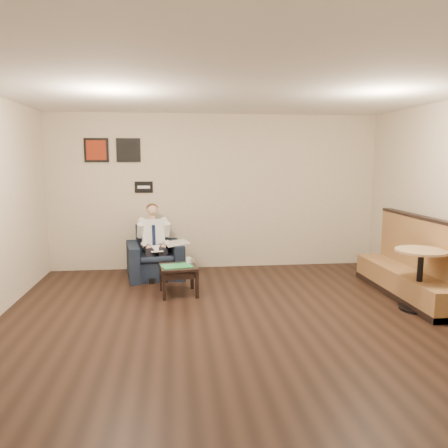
{
  "coord_description": "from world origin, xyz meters",
  "views": [
    {
      "loc": [
        -0.75,
        -4.94,
        1.97
      ],
      "look_at": [
        -0.06,
        1.2,
        1.07
      ],
      "focal_mm": 35.0,
      "sensor_mm": 36.0,
      "label": 1
    }
  ],
  "objects": [
    {
      "name": "ground",
      "position": [
        0.0,
        0.0,
        0.0
      ],
      "size": [
        6.0,
        6.0,
        0.0
      ],
      "primitive_type": "plane",
      "color": "black",
      "rests_on": "ground"
    },
    {
      "name": "wall_back",
      "position": [
        0.0,
        3.0,
        1.4
      ],
      "size": [
        6.0,
        0.02,
        2.8
      ],
      "primitive_type": "cube",
      "color": "beige",
      "rests_on": "ground"
    },
    {
      "name": "wall_front",
      "position": [
        0.0,
        -3.0,
        1.4
      ],
      "size": [
        6.0,
        0.02,
        2.8
      ],
      "primitive_type": "cube",
      "color": "beige",
      "rests_on": "ground"
    },
    {
      "name": "ceiling",
      "position": [
        0.0,
        0.0,
        2.8
      ],
      "size": [
        6.0,
        6.0,
        0.02
      ],
      "primitive_type": "cube",
      "color": "white",
      "rests_on": "wall_back"
    },
    {
      "name": "seating_sign",
      "position": [
        -1.3,
        2.98,
        1.5
      ],
      "size": [
        0.32,
        0.02,
        0.2
      ],
      "primitive_type": "cube",
      "color": "black",
      "rests_on": "wall_back"
    },
    {
      "name": "art_print_left",
      "position": [
        -2.1,
        2.98,
        2.15
      ],
      "size": [
        0.42,
        0.03,
        0.42
      ],
      "primitive_type": "cube",
      "color": "maroon",
      "rests_on": "wall_back"
    },
    {
      "name": "art_print_right",
      "position": [
        -1.55,
        2.98,
        2.15
      ],
      "size": [
        0.42,
        0.03,
        0.42
      ],
      "primitive_type": "cube",
      "color": "black",
      "rests_on": "wall_back"
    },
    {
      "name": "armchair",
      "position": [
        -1.11,
        2.39,
        0.43
      ],
      "size": [
        1.02,
        1.02,
        0.87
      ],
      "primitive_type": "cube",
      "rotation": [
        0.0,
        0.0,
        0.16
      ],
      "color": "black",
      "rests_on": "ground"
    },
    {
      "name": "seated_man",
      "position": [
        -1.09,
        2.28,
        0.59
      ],
      "size": [
        0.69,
        0.93,
        1.19
      ],
      "primitive_type": null,
      "rotation": [
        0.0,
        0.0,
        0.16
      ],
      "color": "white",
      "rests_on": "armchair"
    },
    {
      "name": "lap_papers",
      "position": [
        -1.07,
        2.19,
        0.53
      ],
      "size": [
        0.26,
        0.32,
        0.01
      ],
      "primitive_type": "cube",
      "rotation": [
        0.0,
        0.0,
        0.23
      ],
      "color": "white",
      "rests_on": "seated_man"
    },
    {
      "name": "newspaper",
      "position": [
        -0.73,
        2.36,
        0.59
      ],
      "size": [
        0.47,
        0.54,
        0.01
      ],
      "primitive_type": "cube",
      "rotation": [
        0.0,
        0.0,
        0.21
      ],
      "color": "silver",
      "rests_on": "armchair"
    },
    {
      "name": "side_table",
      "position": [
        -0.72,
        1.37,
        0.22
      ],
      "size": [
        0.58,
        0.58,
        0.43
      ],
      "primitive_type": "cube",
      "rotation": [
        0.0,
        0.0,
        0.11
      ],
      "color": "black",
      "rests_on": "ground"
    },
    {
      "name": "green_folder",
      "position": [
        -0.74,
        1.34,
        0.44
      ],
      "size": [
        0.5,
        0.41,
        0.01
      ],
      "primitive_type": "cube",
      "rotation": [
        0.0,
        0.0,
        0.25
      ],
      "color": "green",
      "rests_on": "side_table"
    },
    {
      "name": "coffee_mug",
      "position": [
        -0.56,
        1.5,
        0.48
      ],
      "size": [
        0.09,
        0.09,
        0.09
      ],
      "primitive_type": "cylinder",
      "rotation": [
        0.0,
        0.0,
        0.11
      ],
      "color": "white",
      "rests_on": "side_table"
    },
    {
      "name": "smartphone",
      "position": [
        -0.68,
        1.52,
        0.44
      ],
      "size": [
        0.14,
        0.08,
        0.01
      ],
      "primitive_type": "cube",
      "rotation": [
        0.0,
        0.0,
        -0.06
      ],
      "color": "black",
      "rests_on": "side_table"
    },
    {
      "name": "banquette",
      "position": [
        2.59,
        0.91,
        0.58
      ],
      "size": [
        0.54,
        2.26,
        1.16
      ],
      "primitive_type": "cube",
      "color": "olive",
      "rests_on": "ground"
    },
    {
      "name": "cafe_table",
      "position": [
        2.44,
        0.32,
        0.41
      ],
      "size": [
        0.8,
        0.8,
        0.82
      ],
      "primitive_type": "cylinder",
      "rotation": [
        0.0,
        0.0,
        -0.26
      ],
      "color": "tan",
      "rests_on": "ground"
    }
  ]
}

